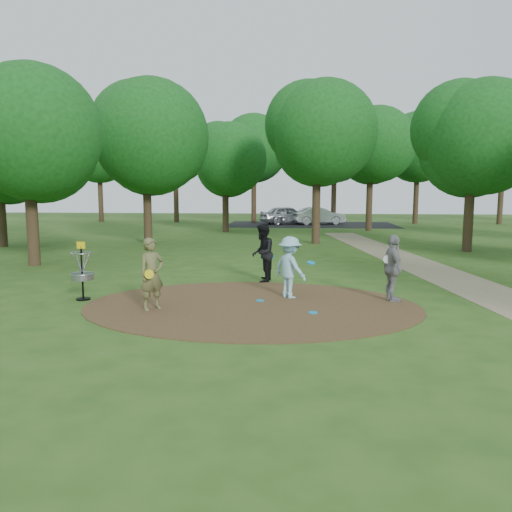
{
  "coord_description": "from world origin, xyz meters",
  "views": [
    {
      "loc": [
        1.21,
        -12.13,
        2.87
      ],
      "look_at": [
        0.0,
        1.2,
        1.1
      ],
      "focal_mm": 35.0,
      "sensor_mm": 36.0,
      "label": 1
    }
  ],
  "objects": [
    {
      "name": "parking_lot",
      "position": [
        2.0,
        30.0,
        0.0
      ],
      "size": [
        14.0,
        8.0,
        0.01
      ],
      "primitive_type": "cube",
      "color": "black",
      "rests_on": "ground"
    },
    {
      "name": "disc_ground_blue",
      "position": [
        1.51,
        -0.66,
        0.03
      ],
      "size": [
        0.22,
        0.22,
        0.02
      ],
      "primitive_type": "cylinder",
      "color": "#0D9AE3",
      "rests_on": "dirt_clearing"
    },
    {
      "name": "player_waiting_with_disc",
      "position": [
        3.58,
        0.81,
        0.87
      ],
      "size": [
        0.62,
        1.09,
        1.74
      ],
      "color": "gray",
      "rests_on": "ground"
    },
    {
      "name": "player_throwing_with_disc",
      "position": [
        0.93,
        1.02,
        0.83
      ],
      "size": [
        1.3,
        1.19,
        1.65
      ],
      "color": "#95CCDE",
      "rests_on": "ground"
    },
    {
      "name": "player_observer_with_disc",
      "position": [
        -2.34,
        -0.62,
        0.87
      ],
      "size": [
        0.74,
        0.75,
        1.75
      ],
      "color": "brown",
      "rests_on": "ground"
    },
    {
      "name": "disc_golf_basket",
      "position": [
        -4.5,
        0.3,
        0.87
      ],
      "size": [
        0.63,
        0.63,
        1.54
      ],
      "color": "black",
      "rests_on": "ground"
    },
    {
      "name": "player_walking_with_disc",
      "position": [
        0.01,
        3.31,
        0.92
      ],
      "size": [
        0.75,
        0.93,
        1.83
      ],
      "color": "black",
      "rests_on": "ground"
    },
    {
      "name": "disc_ground_cyan",
      "position": [
        0.17,
        0.5,
        0.03
      ],
      "size": [
        0.22,
        0.22,
        0.02
      ],
      "primitive_type": "cylinder",
      "color": "#168CB4",
      "rests_on": "dirt_clearing"
    },
    {
      "name": "ground",
      "position": [
        0.0,
        0.0,
        0.0
      ],
      "size": [
        100.0,
        100.0,
        0.0
      ],
      "primitive_type": "plane",
      "color": "#2D5119",
      "rests_on": "ground"
    },
    {
      "name": "footpath",
      "position": [
        6.5,
        2.0,
        0.01
      ],
      "size": [
        7.55,
        39.89,
        0.01
      ],
      "primitive_type": "cube",
      "rotation": [
        0.0,
        0.0,
        0.14
      ],
      "color": "#8C7A5B",
      "rests_on": "ground"
    },
    {
      "name": "tree_ring",
      "position": [
        1.08,
        8.45,
        5.09
      ],
      "size": [
        37.31,
        45.24,
        8.47
      ],
      "color": "#332316",
      "rests_on": "ground"
    },
    {
      "name": "dirt_clearing",
      "position": [
        0.0,
        0.0,
        0.01
      ],
      "size": [
        8.4,
        8.4,
        0.02
      ],
      "primitive_type": "cylinder",
      "color": "#47301C",
      "rests_on": "ground"
    },
    {
      "name": "car_right",
      "position": [
        2.67,
        30.22,
        0.72
      ],
      "size": [
        4.64,
        2.8,
        1.44
      ],
      "primitive_type": "imported",
      "rotation": [
        0.0,
        0.0,
        1.88
      ],
      "color": "#B8BDC1",
      "rests_on": "ground"
    },
    {
      "name": "car_left",
      "position": [
        -0.01,
        30.4,
        0.78
      ],
      "size": [
        4.9,
        3.58,
        1.55
      ],
      "primitive_type": "imported",
      "rotation": [
        0.0,
        0.0,
        2.0
      ],
      "color": "#B0B1B8",
      "rests_on": "ground"
    }
  ]
}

